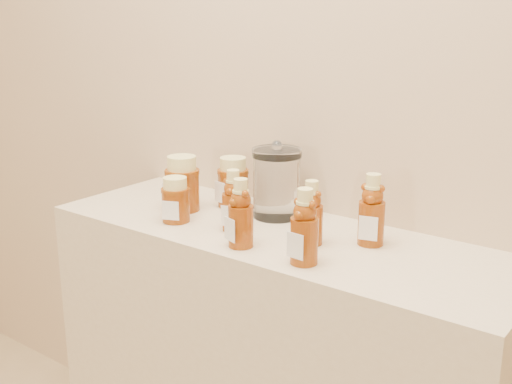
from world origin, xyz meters
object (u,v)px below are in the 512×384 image
Objects in this scene: bear_bottle_front_left at (241,209)px; glass_canister at (277,180)px; honey_jar_left at (182,183)px; bear_bottle_back_left at (233,196)px.

bear_bottle_front_left is 0.92× the size of glass_canister.
honey_jar_left is at bearing 175.72° from bear_bottle_front_left.
bear_bottle_front_left is at bearing -74.95° from glass_canister.
glass_canister is at bearing 123.33° from bear_bottle_front_left.
bear_bottle_front_left is (0.08, -0.08, 0.00)m from bear_bottle_back_left.
bear_bottle_back_left reaches higher than honey_jar_left.
honey_jar_left is (-0.29, 0.12, -0.02)m from bear_bottle_front_left.
bear_bottle_front_left is 0.32m from honey_jar_left.
glass_canister is (0.02, 0.15, 0.01)m from bear_bottle_back_left.
bear_bottle_front_left is 1.22× the size of honey_jar_left.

